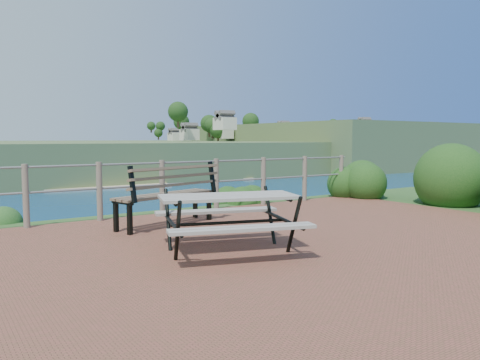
{
  "coord_description": "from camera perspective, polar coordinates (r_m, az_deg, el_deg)",
  "views": [
    {
      "loc": [
        -3.53,
        -4.51,
        1.42
      ],
      "look_at": [
        0.61,
        1.7,
        0.75
      ],
      "focal_mm": 35.0,
      "sensor_mm": 36.0,
      "label": 1
    }
  ],
  "objects": [
    {
      "name": "shrub_right_edge",
      "position": [
        11.58,
        14.37,
        -2.08
      ],
      "size": [
        1.22,
        1.22,
        1.74
      ],
      "primitive_type": "ellipsoid",
      "color": "#143D13",
      "rests_on": "ground"
    },
    {
      "name": "shrub_right_front",
      "position": [
        11.12,
        23.06,
        -2.62
      ],
      "size": [
        1.55,
        1.55,
        2.19
      ],
      "primitive_type": "ellipsoid",
      "color": "#143D13",
      "rests_on": "ground"
    },
    {
      "name": "shrub_lip_east",
      "position": [
        10.49,
        -0.06,
        -2.65
      ],
      "size": [
        0.84,
        0.84,
        0.61
      ],
      "primitive_type": "ellipsoid",
      "color": "#143D13",
      "rests_on": "ground"
    },
    {
      "name": "distant_bay",
      "position": [
        272.2,
        6.77,
        4.46
      ],
      "size": [
        290.0,
        232.36,
        24.0
      ],
      "color": "#476432",
      "rests_on": "ground"
    },
    {
      "name": "safety_railing",
      "position": [
        8.66,
        -9.47,
        -0.55
      ],
      "size": [
        9.4,
        0.1,
        1.0
      ],
      "color": "#6B5B4C",
      "rests_on": "ground"
    },
    {
      "name": "park_bench",
      "position": [
        7.56,
        -9.09,
        -0.68
      ],
      "size": [
        1.84,
        0.93,
        1.01
      ],
      "rotation": [
        0.0,
        0.0,
        0.28
      ],
      "color": "brown",
      "rests_on": "ground"
    },
    {
      "name": "picnic_table",
      "position": [
        5.78,
        -1.41,
        -4.52
      ],
      "size": [
        1.79,
        1.39,
        0.7
      ],
      "rotation": [
        0.0,
        0.0,
        -0.31
      ],
      "color": "gray",
      "rests_on": "ground"
    },
    {
      "name": "ground",
      "position": [
        5.9,
        4.28,
        -8.81
      ],
      "size": [
        10.0,
        7.0,
        0.12
      ],
      "primitive_type": "cube",
      "color": "brown",
      "rests_on": "ground"
    }
  ]
}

